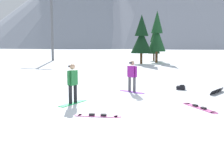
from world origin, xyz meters
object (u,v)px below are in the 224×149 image
object	(u,v)px
snowboarder_foreground	(73,83)
loose_snowboard_near_right	(217,91)
backpack_black	(181,87)
ski_lift_tower	(52,20)
pine_tree_twin	(142,37)
pine_tree_slender	(154,43)
pine_tree_leaning	(157,34)
loose_snowboard_near_left	(199,108)
snowboarder_midground	(132,76)
loose_snowboard_far_spare	(98,116)

from	to	relation	value
snowboarder_foreground	loose_snowboard_near_right	xyz separation A→B (m)	(6.13, 4.50, -0.79)
backpack_black	ski_lift_tower	bearing A→B (deg)	135.50
pine_tree_twin	ski_lift_tower	size ratio (longest dim) A/B	0.58
pine_tree_twin	pine_tree_slender	distance (m)	6.38
loose_snowboard_near_right	backpack_black	world-z (taller)	backpack_black
backpack_black	pine_tree_leaning	distance (m)	21.20
pine_tree_leaning	ski_lift_tower	bearing A→B (deg)	-178.06
backpack_black	loose_snowboard_near_left	bearing A→B (deg)	-76.84
snowboarder_midground	pine_tree_leaning	xyz separation A→B (m)	(-1.99, 21.98, 2.92)
pine_tree_twin	snowboarder_foreground	bearing A→B (deg)	-85.61
snowboarder_foreground	ski_lift_tower	xyz separation A→B (m)	(-15.95, 24.87, 5.25)
pine_tree_slender	loose_snowboard_far_spare	bearing A→B (deg)	-84.62
loose_snowboard_near_left	snowboarder_midground	bearing A→B (deg)	143.44
snowboarder_foreground	pine_tree_twin	distance (m)	22.96
snowboarder_midground	ski_lift_tower	distance (m)	28.33
loose_snowboard_far_spare	ski_lift_tower	world-z (taller)	ski_lift_tower
snowboarder_foreground	snowboarder_midground	world-z (taller)	snowboarder_foreground
pine_tree_leaning	loose_snowboard_near_right	bearing A→B (deg)	-73.17
loose_snowboard_near_left	pine_tree_slender	size ratio (longest dim) A/B	0.33
loose_snowboard_near_left	pine_tree_leaning	xyz separation A→B (m)	(-5.42, 24.53, 3.79)
loose_snowboard_far_spare	pine_tree_leaning	distance (m)	27.25
snowboarder_foreground	snowboarder_midground	bearing A→B (deg)	62.44
backpack_black	pine_tree_leaning	size ratio (longest dim) A/B	0.08
loose_snowboard_near_left	pine_tree_leaning	size ratio (longest dim) A/B	0.23
loose_snowboard_near_left	ski_lift_tower	distance (m)	32.59
loose_snowboard_far_spare	ski_lift_tower	size ratio (longest dim) A/B	0.16
loose_snowboard_near_right	pine_tree_leaning	size ratio (longest dim) A/B	0.23
loose_snowboard_far_spare	loose_snowboard_near_left	bearing A→B (deg)	34.41
snowboarder_foreground	loose_snowboard_near_left	xyz separation A→B (m)	(5.22, 0.88, -0.89)
snowboarder_midground	ski_lift_tower	bearing A→B (deg)	129.60
loose_snowboard_near_left	pine_tree_leaning	distance (m)	25.41
backpack_black	loose_snowboard_far_spare	bearing A→B (deg)	-111.11
pine_tree_leaning	pine_tree_slender	size ratio (longest dim) A/B	1.41
snowboarder_midground	loose_snowboard_near_right	bearing A→B (deg)	13.93
snowboarder_foreground	ski_lift_tower	size ratio (longest dim) A/B	0.16
loose_snowboard_near_right	ski_lift_tower	size ratio (longest dim) A/B	0.15
loose_snowboard_near_right	loose_snowboard_far_spare	distance (m)	7.44
backpack_black	snowboarder_foreground	bearing A→B (deg)	-130.34
pine_tree_twin	loose_snowboard_near_right	bearing A→B (deg)	-66.66
loose_snowboard_near_left	loose_snowboard_far_spare	size ratio (longest dim) A/B	0.96
pine_tree_twin	loose_snowboard_far_spare	bearing A→B (deg)	-81.82
loose_snowboard_near_left	ski_lift_tower	bearing A→B (deg)	131.43
snowboarder_midground	ski_lift_tower	xyz separation A→B (m)	(-17.74, 21.45, 5.27)
loose_snowboard_near_right	loose_snowboard_far_spare	bearing A→B (deg)	-126.14
backpack_black	ski_lift_tower	xyz separation A→B (m)	(-20.21, 19.86, 6.04)
snowboarder_midground	loose_snowboard_near_right	xyz separation A→B (m)	(4.34, 1.08, -0.77)
loose_snowboard_near_left	snowboarder_foreground	bearing A→B (deg)	-170.45
loose_snowboard_far_spare	pine_tree_twin	size ratio (longest dim) A/B	0.27
loose_snowboard_far_spare	backpack_black	xyz separation A→B (m)	(2.52, 6.52, 0.10)
loose_snowboard_far_spare	pine_tree_leaning	xyz separation A→B (m)	(-1.94, 26.92, 3.79)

